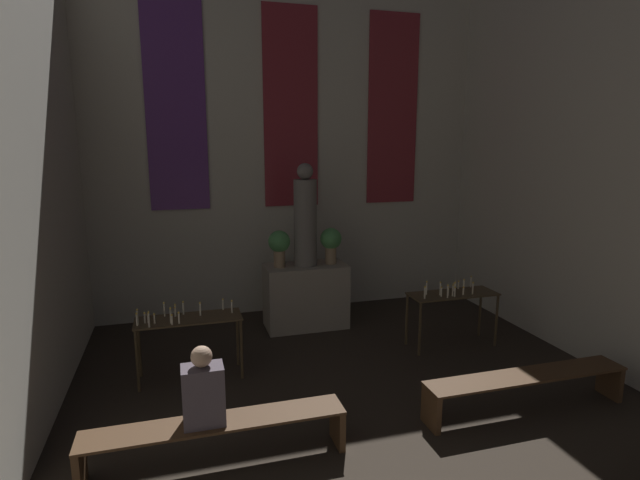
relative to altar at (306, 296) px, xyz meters
The scene contains 10 objects.
wall_back 2.56m from the altar, 90.00° to the left, with size 6.66×0.16×5.67m.
altar is the anchor object (origin of this frame).
statue 1.22m from the altar, 90.00° to the left, with size 0.35×0.35×1.56m.
flower_vase_left 0.94m from the altar, behind, with size 0.33×0.33×0.56m.
flower_vase_right 0.94m from the altar, ahead, with size 0.33×0.33×0.56m.
candle_rack_left 2.24m from the altar, 144.28° to the right, with size 1.26×0.46×0.97m.
candle_rack_right 2.23m from the altar, 36.00° to the right, with size 1.26×0.46×0.97m.
pew_back_left 3.53m from the altar, 117.63° to the right, with size 2.33×0.36×0.42m.
pew_back_right 3.53m from the altar, 62.37° to the right, with size 2.33×0.36×0.42m.
person_seated 3.58m from the altar, 119.08° to the right, with size 0.36×0.24×0.72m.
Camera 1 is at (-1.88, 1.53, 2.86)m, focal length 28.00 mm.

